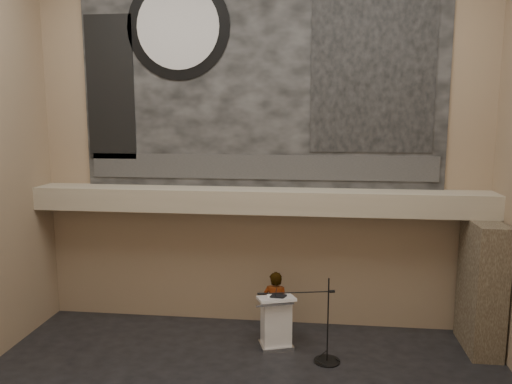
# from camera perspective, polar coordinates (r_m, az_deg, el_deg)

# --- Properties ---
(wall_back) EXTENTS (10.00, 0.02, 8.50)m
(wall_back) POSITION_cam_1_polar(r_m,az_deg,el_deg) (11.16, 0.49, 5.98)
(wall_back) COLOR #90775B
(wall_back) RESTS_ON floor
(wall_front) EXTENTS (10.00, 0.02, 8.50)m
(wall_front) POSITION_cam_1_polar(r_m,az_deg,el_deg) (3.36, -14.62, -1.51)
(wall_front) COLOR #90775B
(wall_front) RESTS_ON floor
(soffit) EXTENTS (10.00, 0.80, 0.50)m
(soffit) POSITION_cam_1_polar(r_m,az_deg,el_deg) (10.91, 0.25, -0.97)
(soffit) COLOR gray
(soffit) RESTS_ON wall_back
(sprinkler_left) EXTENTS (0.04, 0.04, 0.06)m
(sprinkler_left) POSITION_cam_1_polar(r_m,az_deg,el_deg) (11.20, -7.95, -2.25)
(sprinkler_left) COLOR #B2893D
(sprinkler_left) RESTS_ON soffit
(sprinkler_right) EXTENTS (0.04, 0.04, 0.06)m
(sprinkler_right) POSITION_cam_1_polar(r_m,az_deg,el_deg) (10.87, 10.23, -2.66)
(sprinkler_right) COLOR #B2893D
(sprinkler_right) RESTS_ON soffit
(banner) EXTENTS (8.00, 0.05, 5.00)m
(banner) POSITION_cam_1_polar(r_m,az_deg,el_deg) (11.14, 0.48, 13.44)
(banner) COLOR black
(banner) RESTS_ON wall_back
(banner_text_strip) EXTENTS (7.76, 0.02, 0.55)m
(banner_text_strip) POSITION_cam_1_polar(r_m,az_deg,el_deg) (11.14, 0.44, 2.88)
(banner_text_strip) COLOR #2E2E2E
(banner_text_strip) RESTS_ON banner
(banner_clock_rim) EXTENTS (2.30, 0.02, 2.30)m
(banner_clock_rim) POSITION_cam_1_polar(r_m,az_deg,el_deg) (11.56, -8.91, 18.17)
(banner_clock_rim) COLOR black
(banner_clock_rim) RESTS_ON banner
(banner_clock_face) EXTENTS (1.84, 0.02, 1.84)m
(banner_clock_face) POSITION_cam_1_polar(r_m,az_deg,el_deg) (11.54, -8.94, 18.18)
(banner_clock_face) COLOR silver
(banner_clock_face) RESTS_ON banner
(banner_building_print) EXTENTS (2.60, 0.02, 3.60)m
(banner_building_print) POSITION_cam_1_polar(r_m,az_deg,el_deg) (11.11, 13.23, 13.74)
(banner_building_print) COLOR black
(banner_building_print) RESTS_ON banner
(banner_brick_print) EXTENTS (1.10, 0.02, 3.20)m
(banner_brick_print) POSITION_cam_1_polar(r_m,az_deg,el_deg) (11.95, -16.32, 11.34)
(banner_brick_print) COLOR black
(banner_brick_print) RESTS_ON banner
(stone_pier) EXTENTS (0.60, 1.40, 2.70)m
(stone_pier) POSITION_cam_1_polar(r_m,az_deg,el_deg) (11.34, 24.38, -9.76)
(stone_pier) COLOR #413528
(stone_pier) RESTS_ON floor
(lectern) EXTENTS (0.87, 0.73, 1.14)m
(lectern) POSITION_cam_1_polar(r_m,az_deg,el_deg) (10.70, 2.32, -14.63)
(lectern) COLOR silver
(lectern) RESTS_ON floor
(binder) EXTENTS (0.35, 0.31, 0.04)m
(binder) POSITION_cam_1_polar(r_m,az_deg,el_deg) (10.48, 2.57, -11.81)
(binder) COLOR black
(binder) RESTS_ON lectern
(papers) EXTENTS (0.27, 0.34, 0.00)m
(papers) POSITION_cam_1_polar(r_m,az_deg,el_deg) (10.49, 1.95, -11.87)
(papers) COLOR white
(papers) RESTS_ON lectern
(speaker_person) EXTENTS (0.59, 0.42, 1.53)m
(speaker_person) POSITION_cam_1_polar(r_m,az_deg,el_deg) (10.91, 2.23, -12.92)
(speaker_person) COLOR silver
(speaker_person) RESTS_ON floor
(mic_stand) EXTENTS (1.61, 0.56, 1.71)m
(mic_stand) POSITION_cam_1_polar(r_m,az_deg,el_deg) (10.34, 7.83, -17.37)
(mic_stand) COLOR black
(mic_stand) RESTS_ON floor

